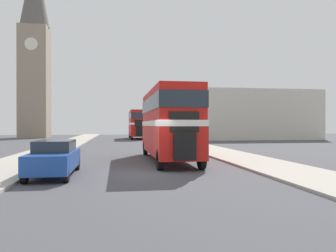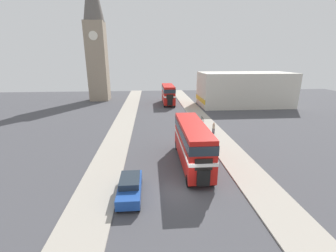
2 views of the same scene
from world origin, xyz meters
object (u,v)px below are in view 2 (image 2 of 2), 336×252
double_decker_bus (192,141)px  bus_distant (168,93)px  church_tower (95,31)px  bicycle_on_pavement (202,119)px  pedestrian_walking (214,127)px  car_parked_near (130,187)px

double_decker_bus → bus_distant: 32.07m
church_tower → bicycle_on_pavement: bearing=-46.5°
bicycle_on_pavement → church_tower: church_tower is taller
double_decker_bus → pedestrian_walking: bearing=62.0°
double_decker_bus → church_tower: 44.83m
double_decker_bus → bicycle_on_pavement: (4.79, 15.99, -2.06)m
church_tower → pedestrian_walking: bearing=-54.1°
bicycle_on_pavement → car_parked_near: bearing=-116.7°
car_parked_near → bicycle_on_pavement: (10.62, 21.08, -0.31)m
bus_distant → car_parked_near: (-6.01, -37.15, -1.83)m
double_decker_bus → bus_distant: size_ratio=1.05×
bus_distant → pedestrian_walking: bearing=-78.8°
double_decker_bus → car_parked_near: bearing=-138.9°
car_parked_near → church_tower: 48.17m
pedestrian_walking → church_tower: bearing=125.9°
pedestrian_walking → bicycle_on_pavement: pedestrian_walking is taller
bus_distant → bicycle_on_pavement: size_ratio=5.44×
bicycle_on_pavement → pedestrian_walking: bearing=-90.4°
double_decker_bus → bus_distant: bearing=89.7°
bicycle_on_pavement → bus_distant: bearing=106.0°
pedestrian_walking → bus_distant: bearing=101.2°
bus_distant → pedestrian_walking: size_ratio=5.70×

